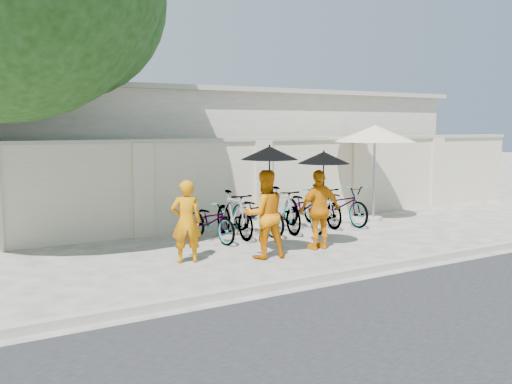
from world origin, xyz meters
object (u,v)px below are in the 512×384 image
monk_left (186,222)px  monk_center (265,214)px  patio_umbrella (375,135)px  monk_right (320,210)px

monk_left → monk_center: bearing=-178.4°
patio_umbrella → monk_left: bearing=-164.5°
monk_center → monk_right: bearing=-166.0°
monk_center → patio_umbrella: (4.48, 2.02, 1.35)m
monk_center → monk_right: 1.29m
monk_right → patio_umbrella: bearing=-147.7°
monk_left → patio_umbrella: 6.21m
monk_right → monk_left: bearing=-6.4°
patio_umbrella → monk_right: bearing=-148.6°
monk_right → patio_umbrella: (3.19, 1.95, 1.37)m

